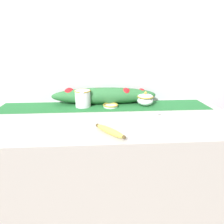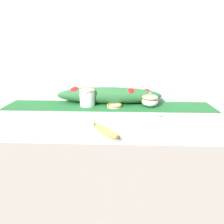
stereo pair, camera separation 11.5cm
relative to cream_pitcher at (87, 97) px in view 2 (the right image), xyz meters
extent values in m
cube|color=#B7B2AD|center=(0.15, -0.22, -0.50)|extent=(1.60, 0.71, 0.87)
cube|color=silver|center=(0.15, 0.15, 0.26)|extent=(2.40, 0.04, 2.40)
cube|color=#236B33|center=(0.15, 0.00, -0.06)|extent=(1.47, 0.24, 0.00)
cylinder|color=white|center=(0.00, 0.00, 0.00)|extent=(0.11, 0.11, 0.12)
torus|color=#B79333|center=(0.00, 0.00, 0.05)|extent=(0.11, 0.11, 0.01)
torus|color=white|center=(0.00, 0.06, 0.00)|extent=(0.06, 0.01, 0.06)
ellipsoid|color=white|center=(0.00, -0.05, 0.05)|extent=(0.03, 0.02, 0.02)
ellipsoid|color=white|center=(0.44, 0.00, -0.03)|extent=(0.11, 0.11, 0.07)
torus|color=#B79333|center=(0.44, 0.00, 0.00)|extent=(0.12, 0.12, 0.01)
ellipsoid|color=white|center=(0.44, 0.00, 0.01)|extent=(0.10, 0.10, 0.02)
sphere|color=#B79333|center=(0.44, 0.00, 0.03)|extent=(0.02, 0.02, 0.02)
cylinder|color=white|center=(0.19, -0.03, -0.06)|extent=(0.10, 0.10, 0.01)
torus|color=#B79333|center=(0.19, -0.03, -0.05)|extent=(0.11, 0.11, 0.01)
ellipsoid|color=#DBCC4C|center=(0.16, -0.46, -0.05)|extent=(0.15, 0.18, 0.03)
ellipsoid|color=brown|center=(0.10, -0.39, -0.05)|extent=(0.03, 0.04, 0.02)
ellipsoid|color=brown|center=(0.22, -0.53, -0.05)|extent=(0.03, 0.03, 0.02)
cube|color=#B7B7BC|center=(0.41, -0.21, -0.06)|extent=(0.12, 0.03, 0.00)
ellipsoid|color=#B7B7BC|center=(0.48, -0.20, -0.06)|extent=(0.04, 0.03, 0.01)
ellipsoid|color=#2D6B38|center=(0.15, 0.06, 0.00)|extent=(0.77, 0.13, 0.12)
sphere|color=red|center=(-0.10, 0.07, 0.02)|extent=(0.08, 0.08, 0.08)
sphere|color=red|center=(-0.01, 0.07, 0.01)|extent=(0.06, 0.06, 0.06)
sphere|color=red|center=(0.10, 0.08, 0.02)|extent=(0.06, 0.06, 0.06)
sphere|color=red|center=(0.21, 0.07, 0.02)|extent=(0.06, 0.06, 0.06)
sphere|color=red|center=(0.31, 0.04, 0.02)|extent=(0.07, 0.07, 0.07)
sphere|color=red|center=(0.43, 0.07, 0.01)|extent=(0.07, 0.07, 0.07)
camera|label=1|loc=(0.11, -1.36, 0.36)|focal=32.00mm
camera|label=2|loc=(0.23, -1.36, 0.36)|focal=32.00mm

